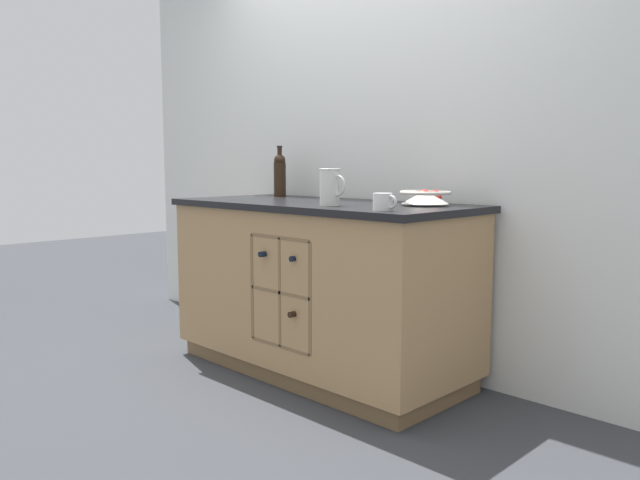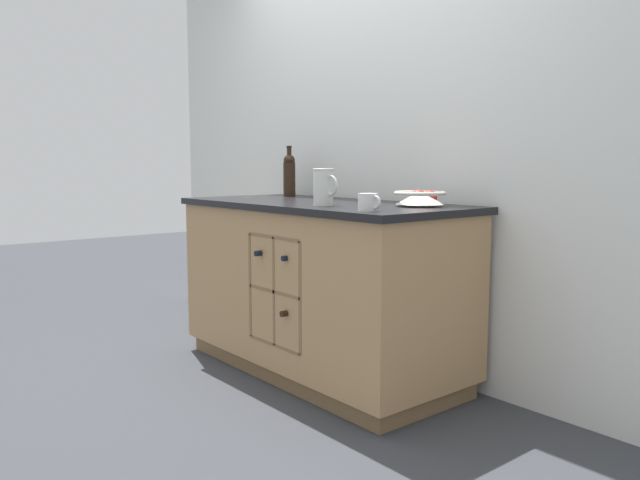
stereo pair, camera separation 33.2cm
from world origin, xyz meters
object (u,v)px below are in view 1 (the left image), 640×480
object	(u,v)px
white_pitcher	(330,186)
standing_wine_bottle	(280,174)
ceramic_mug	(383,202)
fruit_bowl	(426,196)

from	to	relation	value
white_pitcher	standing_wine_bottle	xyz separation A→B (m)	(-0.82, 0.40, 0.05)
white_pitcher	ceramic_mug	bearing A→B (deg)	-11.03
white_pitcher	ceramic_mug	size ratio (longest dim) A/B	1.53
standing_wine_bottle	fruit_bowl	bearing A→B (deg)	-4.01
white_pitcher	standing_wine_bottle	distance (m)	0.92
white_pitcher	ceramic_mug	distance (m)	0.40
fruit_bowl	standing_wine_bottle	size ratio (longest dim) A/B	0.79
fruit_bowl	white_pitcher	bearing A→B (deg)	-135.24
ceramic_mug	white_pitcher	bearing A→B (deg)	168.97
fruit_bowl	white_pitcher	world-z (taller)	white_pitcher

